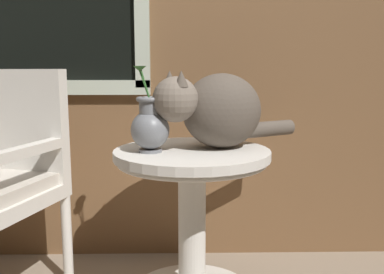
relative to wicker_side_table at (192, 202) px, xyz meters
The scene contains 3 objects.
wicker_side_table is the anchor object (origin of this frame).
cat 0.39m from the wicker_side_table, 18.58° to the left, with size 0.61×0.41×0.31m.
pewter_vase_with_ivy 0.36m from the wicker_side_table, 163.28° to the right, with size 0.15×0.15×0.33m.
Camera 1 is at (0.27, -1.36, 0.94)m, focal length 39.16 mm.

